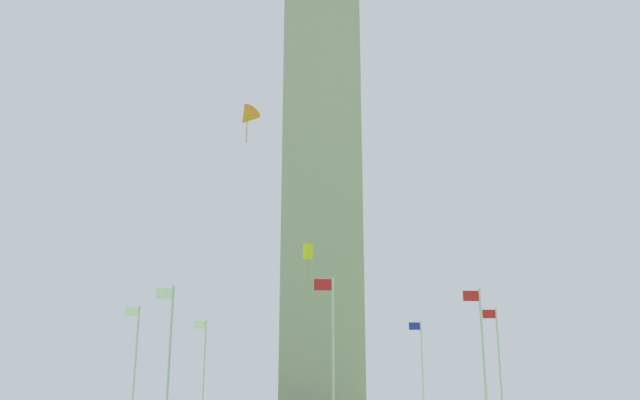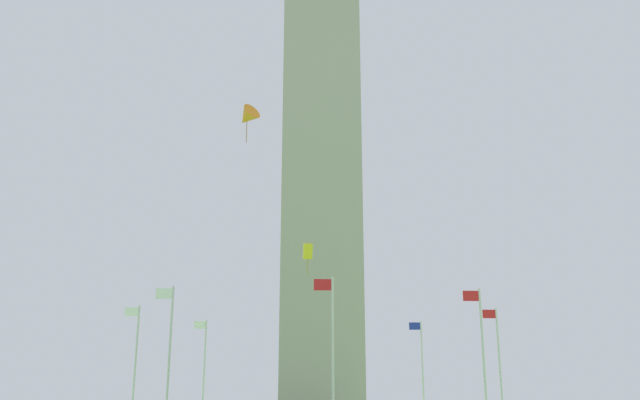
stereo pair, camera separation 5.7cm
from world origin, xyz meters
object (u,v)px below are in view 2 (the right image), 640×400
(obelisk_monument, at_px, (320,79))
(flagpole_e, at_px, (332,349))
(flagpole_se, at_px, (482,353))
(flagpole_sw, at_px, (422,367))
(flagpole_n, at_px, (135,360))
(kite_orange_delta, at_px, (247,117))
(flagpole_w, at_px, (312,368))
(flagpole_nw, at_px, (204,366))
(kite_yellow_box, at_px, (308,251))
(flagpole_s, at_px, (499,361))
(flagpole_ne, at_px, (169,352))

(obelisk_monument, bearing_deg, flagpole_e, 89.76)
(flagpole_se, xyz_separation_m, flagpole_sw, (-0.00, -18.96, 0.00))
(obelisk_monument, relative_size, flagpole_n, 6.31)
(kite_orange_delta, bearing_deg, flagpole_e, 141.22)
(flagpole_se, xyz_separation_m, flagpole_w, (9.48, -22.88, 0.00))
(flagpole_n, height_order, flagpole_w, same)
(flagpole_w, relative_size, flagpole_nw, 1.00)
(obelisk_monument, xyz_separation_m, flagpole_e, (0.06, 13.40, -22.72))
(flagpole_n, relative_size, flagpole_sw, 1.00)
(flagpole_se, distance_m, kite_yellow_box, 12.37)
(flagpole_s, distance_m, flagpole_sw, 10.26)
(flagpole_se, relative_size, flagpole_sw, 1.00)
(flagpole_s, height_order, flagpole_w, same)
(flagpole_se, bearing_deg, kite_orange_delta, -1.25)
(flagpole_w, xyz_separation_m, kite_yellow_box, (1.21, 22.91, 6.23))
(flagpole_w, distance_m, flagpole_nw, 10.26)
(flagpole_w, bearing_deg, flagpole_se, 112.50)
(flagpole_n, xyz_separation_m, flagpole_sw, (-22.88, -9.48, 0.00))
(flagpole_ne, xyz_separation_m, flagpole_e, (-9.48, 3.93, 0.00))
(flagpole_w, bearing_deg, flagpole_s, 135.00)
(flagpole_se, relative_size, kite_orange_delta, 3.29)
(flagpole_se, height_order, flagpole_nw, same)
(flagpole_n, height_order, flagpole_e, same)
(kite_yellow_box, bearing_deg, obelisk_monument, -97.60)
(flagpole_w, height_order, kite_orange_delta, kite_orange_delta)
(flagpole_sw, xyz_separation_m, flagpole_w, (9.48, -3.93, 0.00))
(flagpole_sw, height_order, kite_orange_delta, kite_orange_delta)
(flagpole_n, xyz_separation_m, flagpole_e, (-13.40, 13.40, 0.00))
(flagpole_ne, bearing_deg, flagpole_n, -67.50)
(kite_yellow_box, bearing_deg, flagpole_ne, -0.16)
(obelisk_monument, height_order, flagpole_w, obelisk_monument)
(flagpole_e, xyz_separation_m, kite_yellow_box, (1.21, -3.90, 6.23))
(obelisk_monument, xyz_separation_m, flagpole_s, (-13.35, 0.00, -22.72))
(flagpole_n, bearing_deg, flagpole_s, 180.00)
(flagpole_e, bearing_deg, flagpole_s, -135.00)
(flagpole_w, bearing_deg, flagpole_n, 45.00)
(flagpole_se, bearing_deg, flagpole_w, -67.50)
(flagpole_se, bearing_deg, flagpole_s, -112.50)
(flagpole_e, height_order, flagpole_nw, same)
(flagpole_s, height_order, flagpole_nw, same)
(flagpole_se, height_order, kite_yellow_box, kite_yellow_box)
(flagpole_s, xyz_separation_m, flagpole_w, (13.40, -13.40, 0.00))
(flagpole_nw, height_order, kite_yellow_box, kite_yellow_box)
(flagpole_ne, height_order, flagpole_nw, same)
(flagpole_s, bearing_deg, kite_yellow_box, 33.03)
(obelisk_monument, height_order, flagpole_se, obelisk_monument)
(flagpole_ne, distance_m, kite_orange_delta, 15.92)
(flagpole_e, height_order, flagpole_se, same)
(flagpole_n, xyz_separation_m, flagpole_ne, (-3.93, 9.48, 0.00))
(obelisk_monument, bearing_deg, flagpole_ne, 44.83)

